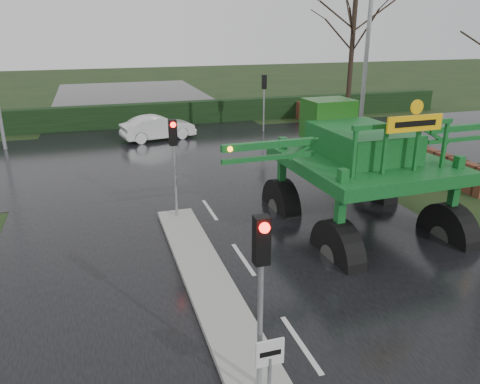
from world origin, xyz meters
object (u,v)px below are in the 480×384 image
object	(u,v)px
keep_left_sign	(270,362)
traffic_signal_mid	(174,148)
street_light_right	(362,35)
white_sedan	(159,140)
traffic_signal_far	(264,90)
crop_sprayer	(338,167)
traffic_signal_near	(261,268)

from	to	relation	value
keep_left_sign	traffic_signal_mid	distance (m)	9.12
keep_left_sign	street_light_right	size ratio (longest dim) A/B	0.14
white_sedan	street_light_right	bearing A→B (deg)	-145.12
traffic_signal_far	white_sedan	size ratio (longest dim) A/B	0.82
street_light_right	crop_sprayer	distance (m)	10.56
traffic_signal_mid	white_sedan	xyz separation A→B (m)	(1.12, 12.28, -2.59)
keep_left_sign	street_light_right	world-z (taller)	street_light_right
street_light_right	white_sedan	distance (m)	12.90
crop_sprayer	white_sedan	distance (m)	16.60
street_light_right	white_sedan	world-z (taller)	street_light_right
keep_left_sign	crop_sprayer	world-z (taller)	crop_sprayer
white_sedan	traffic_signal_far	bearing A→B (deg)	-100.22
traffic_signal_far	traffic_signal_mid	bearing A→B (deg)	58.07
traffic_signal_mid	traffic_signal_near	bearing A→B (deg)	-90.00
traffic_signal_near	traffic_signal_mid	bearing A→B (deg)	90.00
street_light_right	crop_sprayer	bearing A→B (deg)	-123.40
street_light_right	white_sedan	xyz separation A→B (m)	(-8.37, 7.77, -5.99)
traffic_signal_far	traffic_signal_near	bearing A→B (deg)	69.64
keep_left_sign	traffic_signal_mid	xyz separation A→B (m)	(0.00, 8.99, 1.53)
traffic_signal_near	street_light_right	world-z (taller)	street_light_right
traffic_signal_near	white_sedan	xyz separation A→B (m)	(1.12, 20.78, -2.59)
keep_left_sign	traffic_signal_near	distance (m)	1.61
traffic_signal_far	crop_sprayer	distance (m)	16.81
traffic_signal_near	traffic_signal_mid	world-z (taller)	same
traffic_signal_far	white_sedan	distance (m)	7.16
keep_left_sign	crop_sprayer	bearing A→B (deg)	52.23
street_light_right	crop_sprayer	size ratio (longest dim) A/B	0.99
street_light_right	crop_sprayer	xyz separation A→B (m)	(-5.52, -8.37, -3.33)
traffic_signal_far	crop_sprayer	world-z (taller)	crop_sprayer
traffic_signal_near	crop_sprayer	size ratio (longest dim) A/B	0.35
traffic_signal_near	crop_sprayer	xyz separation A→B (m)	(3.98, 4.64, 0.07)
keep_left_sign	street_light_right	distance (m)	17.23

